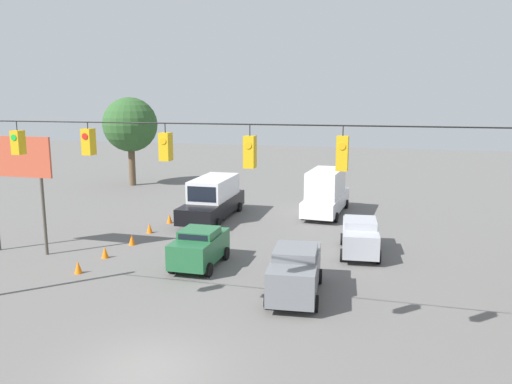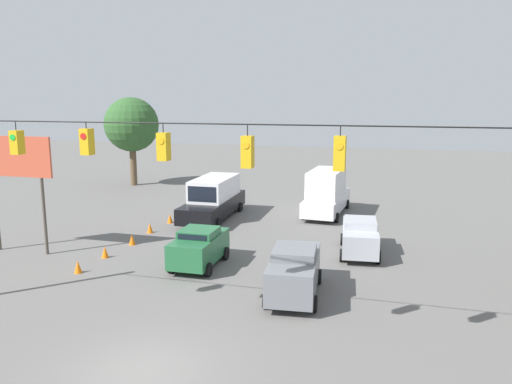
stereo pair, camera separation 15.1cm
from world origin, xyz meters
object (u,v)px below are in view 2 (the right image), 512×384
object	(u,v)px
sedan_grey_crossing_near	(294,271)
traffic_cone_fourth	(150,228)
box_truck_white_oncoming_deep	(326,193)
tree_horizon_left	(132,125)
roadside_billboard	(16,166)
sedan_silver_oncoming_far	(360,236)
traffic_cone_third	(132,239)
sedan_green_withflow_mid	(199,247)
overhead_signal_span	(169,191)
box_truck_black_withflow_far	(214,198)
traffic_cone_fifth	(170,218)
traffic_cone_nearest	(78,267)
traffic_cone_second	(105,252)
traffic_cone_farthest	(186,210)

from	to	relation	value
sedan_grey_crossing_near	traffic_cone_fourth	bearing A→B (deg)	-35.21
box_truck_white_oncoming_deep	tree_horizon_left	size ratio (longest dim) A/B	0.85
sedan_grey_crossing_near	roadside_billboard	distance (m)	15.28
sedan_silver_oncoming_far	traffic_cone_fourth	xyz separation A→B (m)	(12.31, -0.83, -0.66)
traffic_cone_third	sedan_silver_oncoming_far	bearing A→B (deg)	-172.10
sedan_green_withflow_mid	tree_horizon_left	distance (m)	24.60
overhead_signal_span	box_truck_black_withflow_far	bearing A→B (deg)	-74.22
traffic_cone_fifth	traffic_cone_nearest	bearing A→B (deg)	89.62
traffic_cone_third	traffic_cone_fourth	xyz separation A→B (m)	(0.22, -2.51, 0.00)
sedan_green_withflow_mid	traffic_cone_nearest	xyz separation A→B (m)	(5.01, 2.38, -0.66)
traffic_cone_third	traffic_cone_fifth	bearing A→B (deg)	-89.13
box_truck_black_withflow_far	roadside_billboard	xyz separation A→B (m)	(6.99, 9.76, 3.16)
sedan_green_withflow_mid	tree_horizon_left	bearing A→B (deg)	-53.86
sedan_grey_crossing_near	tree_horizon_left	bearing A→B (deg)	-48.56
roadside_billboard	traffic_cone_fifth	bearing A→B (deg)	-121.92
traffic_cone_second	sedan_green_withflow_mid	bearing A→B (deg)	-179.10
sedan_grey_crossing_near	sedan_silver_oncoming_far	xyz separation A→B (m)	(-2.18, -6.32, -0.09)
sedan_grey_crossing_near	traffic_cone_farthest	size ratio (longest dim) A/B	7.96
box_truck_white_oncoming_deep	sedan_green_withflow_mid	xyz separation A→B (m)	(4.39, 12.41, -0.57)
sedan_grey_crossing_near	roadside_billboard	xyz separation A→B (m)	(14.75, -1.99, 3.46)
sedan_silver_oncoming_far	traffic_cone_fifth	xyz separation A→B (m)	(12.17, -3.32, -0.66)
traffic_cone_fifth	roadside_billboard	size ratio (longest dim) A/B	0.10
traffic_cone_fifth	tree_horizon_left	xyz separation A→B (m)	(9.31, -12.22, 5.22)
sedan_silver_oncoming_far	traffic_cone_nearest	world-z (taller)	sedan_silver_oncoming_far
sedan_green_withflow_mid	traffic_cone_farthest	distance (m)	10.92
box_truck_white_oncoming_deep	traffic_cone_nearest	xyz separation A→B (m)	(9.40, 14.79, -1.23)
traffic_cone_third	traffic_cone_fourth	world-z (taller)	same
box_truck_black_withflow_far	tree_horizon_left	world-z (taller)	tree_horizon_left
overhead_signal_span	tree_horizon_left	world-z (taller)	tree_horizon_left
sedan_grey_crossing_near	sedan_green_withflow_mid	size ratio (longest dim) A/B	1.22
sedan_green_withflow_mid	traffic_cone_second	size ratio (longest dim) A/B	6.50
traffic_cone_second	traffic_cone_fifth	distance (m)	7.39
overhead_signal_span	roadside_billboard	xyz separation A→B (m)	(11.72, -6.98, -0.56)
box_truck_white_oncoming_deep	traffic_cone_third	xyz separation A→B (m)	(9.26, 10.10, -1.23)
box_truck_black_withflow_far	traffic_cone_fifth	distance (m)	3.24
overhead_signal_span	traffic_cone_fifth	distance (m)	16.89
overhead_signal_span	traffic_cone_nearest	world-z (taller)	overhead_signal_span
sedan_green_withflow_mid	traffic_cone_fifth	xyz separation A→B (m)	(4.95, -7.31, -0.66)
sedan_green_withflow_mid	traffic_cone_fifth	distance (m)	8.85
traffic_cone_fifth	sedan_grey_crossing_near	bearing A→B (deg)	136.02
traffic_cone_fourth	traffic_cone_farthest	xyz separation A→B (m)	(-0.19, -4.91, 0.00)
sedan_green_withflow_mid	traffic_cone_fourth	size ratio (longest dim) A/B	6.50
sedan_grey_crossing_near	box_truck_white_oncoming_deep	bearing A→B (deg)	-87.47
box_truck_white_oncoming_deep	traffic_cone_second	distance (m)	15.70
tree_horizon_left	traffic_cone_third	bearing A→B (deg)	118.60
overhead_signal_span	sedan_grey_crossing_near	distance (m)	7.09
traffic_cone_second	overhead_signal_span	bearing A→B (deg)	134.26
box_truck_white_oncoming_deep	overhead_signal_span	bearing A→B (deg)	83.11
sedan_grey_crossing_near	traffic_cone_fifth	distance (m)	13.90
overhead_signal_span	tree_horizon_left	distance (m)	31.40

